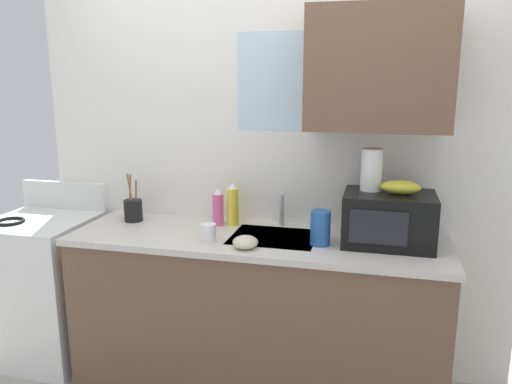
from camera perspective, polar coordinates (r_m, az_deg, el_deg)
kitchen_wall_assembly at (r=2.93m, az=3.44°, el=4.92°), size 2.83×0.42×2.50m
counter_unit at (r=2.92m, az=0.04°, el=-13.34°), size 2.06×0.63×0.90m
sink_faucet at (r=2.93m, az=2.93°, el=-2.04°), size 0.03×0.03×0.19m
stove_range at (r=3.49m, az=-22.81°, el=-9.89°), size 0.60×0.60×1.08m
microwave at (r=2.69m, az=14.82°, el=-2.97°), size 0.46×0.35×0.27m
banana_bunch at (r=2.65m, az=16.12°, el=0.52°), size 0.20×0.11×0.07m
paper_towel_roll at (r=2.68m, az=12.99°, el=2.48°), size 0.11×0.11×0.22m
dish_soap_bottle_yellow at (r=2.94m, az=-2.65°, el=-1.51°), size 0.07×0.07×0.25m
dish_soap_bottle_pink at (r=2.94m, az=-4.32°, el=-1.82°), size 0.06×0.06×0.22m
cereal_canister at (r=2.62m, az=7.32°, el=-4.06°), size 0.10×0.10×0.18m
mug_white at (r=2.67m, az=-5.45°, el=-4.62°), size 0.08×0.08×0.09m
utensil_crock at (r=3.12m, az=-13.77°, el=-1.94°), size 0.11×0.11×0.30m
small_bowl at (r=2.56m, az=-1.22°, el=-5.71°), size 0.13×0.13×0.06m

